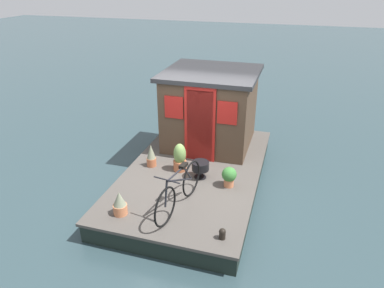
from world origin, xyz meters
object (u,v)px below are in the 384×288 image
(bicycle, at_px, (179,190))
(potted_plant_lavender, at_px, (151,156))
(potted_plant_ivy, at_px, (180,158))
(potted_plant_sage, at_px, (229,176))
(mooring_bollard, at_px, (222,233))
(potted_plant_rosemary, at_px, (120,204))
(houseboat_cabin, at_px, (210,108))
(charcoal_grill, at_px, (200,167))

(bicycle, relative_size, potted_plant_lavender, 3.26)
(potted_plant_lavender, bearing_deg, potted_plant_ivy, -89.27)
(potted_plant_lavender, bearing_deg, bicycle, -140.10)
(potted_plant_sage, height_order, mooring_bollard, potted_plant_sage)
(potted_plant_rosemary, bearing_deg, potted_plant_ivy, -16.20)
(bicycle, xyz_separation_m, potted_plant_lavender, (1.35, 1.13, -0.15))
(houseboat_cabin, relative_size, potted_plant_ivy, 3.47)
(potted_plant_ivy, distance_m, mooring_bollard, 2.41)
(mooring_bollard, bearing_deg, potted_plant_lavender, 46.91)
(houseboat_cabin, height_order, bicycle, houseboat_cabin)
(houseboat_cabin, xyz_separation_m, mooring_bollard, (-3.52, -1.11, -0.85))
(bicycle, height_order, charcoal_grill, bicycle)
(potted_plant_rosemary, distance_m, charcoal_grill, 1.96)
(potted_plant_ivy, distance_m, charcoal_grill, 0.56)
(potted_plant_ivy, bearing_deg, potted_plant_rosemary, 163.80)
(potted_plant_ivy, bearing_deg, houseboat_cabin, -10.49)
(bicycle, height_order, potted_plant_ivy, bicycle)
(potted_plant_rosemary, bearing_deg, potted_plant_sage, -48.88)
(potted_plant_ivy, xyz_separation_m, potted_plant_lavender, (-0.01, 0.68, -0.05))
(potted_plant_sage, distance_m, potted_plant_ivy, 1.23)
(charcoal_grill, bearing_deg, mooring_bollard, -153.78)
(potted_plant_rosemary, xyz_separation_m, mooring_bollard, (-0.12, -1.93, -0.12))
(bicycle, distance_m, potted_plant_lavender, 1.76)
(potted_plant_ivy, bearing_deg, potted_plant_sage, -106.00)
(houseboat_cabin, distance_m, potted_plant_rosemary, 3.58)
(mooring_bollard, bearing_deg, potted_plant_rosemary, 86.49)
(charcoal_grill, relative_size, mooring_bollard, 1.91)
(potted_plant_sage, height_order, potted_plant_ivy, potted_plant_ivy)
(houseboat_cabin, xyz_separation_m, charcoal_grill, (-1.75, -0.23, -0.69))
(bicycle, relative_size, potted_plant_ivy, 2.69)
(bicycle, bearing_deg, potted_plant_rosemary, 116.03)
(houseboat_cabin, bearing_deg, potted_plant_sage, -155.00)
(potted_plant_lavender, height_order, charcoal_grill, potted_plant_lavender)
(potted_plant_sage, bearing_deg, potted_plant_rosemary, 131.12)
(potted_plant_rosemary, bearing_deg, houseboat_cabin, -13.60)
(potted_plant_rosemary, xyz_separation_m, charcoal_grill, (1.65, -1.06, 0.05))
(bicycle, distance_m, potted_plant_sage, 1.27)
(potted_plant_ivy, bearing_deg, potted_plant_lavender, 90.73)
(houseboat_cabin, relative_size, bicycle, 1.29)
(potted_plant_lavender, bearing_deg, mooring_bollard, -133.09)
(potted_plant_sage, relative_size, potted_plant_rosemary, 0.92)
(potted_plant_lavender, distance_m, charcoal_grill, 1.22)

